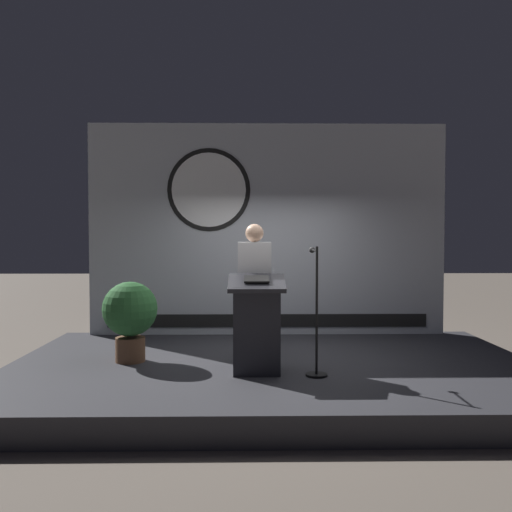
{
  "coord_description": "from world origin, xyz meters",
  "views": [
    {
      "loc": [
        -0.32,
        -6.48,
        1.83
      ],
      "look_at": [
        -0.21,
        -0.15,
        1.6
      ],
      "focal_mm": 37.26,
      "sensor_mm": 36.0,
      "label": 1
    }
  ],
  "objects_px": {
    "speaker_person": "(254,292)",
    "potted_plant": "(130,314)",
    "microphone_stand": "(316,329)",
    "podium": "(257,326)"
  },
  "relations": [
    {
      "from": "podium",
      "to": "speaker_person",
      "type": "xyz_separation_m",
      "value": [
        -0.02,
        0.48,
        0.33
      ]
    },
    {
      "from": "speaker_person",
      "to": "potted_plant",
      "type": "height_order",
      "value": "speaker_person"
    },
    {
      "from": "speaker_person",
      "to": "microphone_stand",
      "type": "distance_m",
      "value": 0.95
    },
    {
      "from": "podium",
      "to": "potted_plant",
      "type": "relative_size",
      "value": 1.13
    },
    {
      "from": "speaker_person",
      "to": "potted_plant",
      "type": "xyz_separation_m",
      "value": [
        -1.53,
        0.08,
        -0.27
      ]
    },
    {
      "from": "podium",
      "to": "microphone_stand",
      "type": "distance_m",
      "value": 0.66
    },
    {
      "from": "potted_plant",
      "to": "speaker_person",
      "type": "bearing_deg",
      "value": -3.11
    },
    {
      "from": "potted_plant",
      "to": "podium",
      "type": "bearing_deg",
      "value": -20.04
    },
    {
      "from": "speaker_person",
      "to": "potted_plant",
      "type": "distance_m",
      "value": 1.55
    },
    {
      "from": "speaker_person",
      "to": "potted_plant",
      "type": "relative_size",
      "value": 1.72
    }
  ]
}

